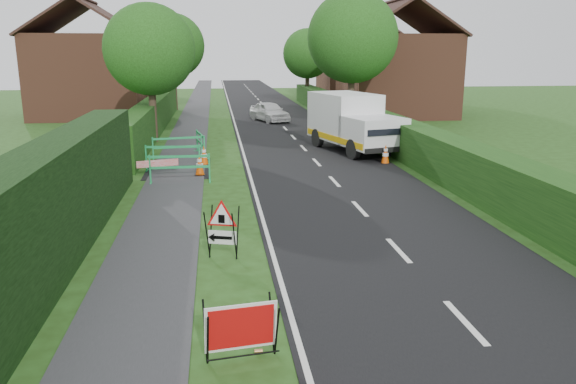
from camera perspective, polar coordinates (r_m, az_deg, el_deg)
ground at (r=11.55m, az=0.76°, el=-8.26°), size 120.00×120.00×0.00m
road_surface at (r=45.97m, az=-2.30°, el=8.58°), size 6.00×90.00×0.02m
footpath at (r=45.81m, az=-9.24°, el=8.40°), size 2.00×90.00×0.02m
hedge_west_near at (r=11.97m, az=-23.97°, el=-8.71°), size 1.10×18.00×2.50m
hedge_west_far at (r=33.06m, az=-13.38°, el=6.06°), size 1.00×24.00×1.80m
hedge_east at (r=28.11m, az=9.38°, el=4.90°), size 1.20×50.00×1.50m
house_west at (r=41.48m, az=-19.50°, el=11.22°), size 7.50×7.40×7.88m
house_east_a at (r=40.59m, az=10.88°, el=11.72°), size 7.50×7.40×7.88m
house_east_b at (r=54.31m, az=7.26°, el=12.38°), size 7.50×7.40×7.88m
tree_nw at (r=28.75m, az=-13.89°, el=13.86°), size 4.40×4.40×6.70m
tree_ne at (r=33.54m, az=6.57°, el=15.32°), size 5.20×5.20×7.79m
tree_fw at (r=44.69m, az=-11.65°, el=14.35°), size 4.80×4.80×7.24m
tree_fe at (r=49.22m, az=1.99°, el=13.86°), size 4.20×4.20×6.33m
red_rect_sign at (r=8.37m, az=-4.79°, el=-13.61°), size 1.11×0.76×0.88m
triangle_sign at (r=12.12m, az=-6.89°, el=-3.36°), size 0.95×0.95×1.12m
works_van at (r=25.59m, az=6.55°, el=7.16°), size 3.52×5.94×2.55m
traffic_cone_0 at (r=22.91m, az=9.88°, el=3.81°), size 0.38×0.38×0.79m
traffic_cone_1 at (r=25.67m, az=8.24°, el=4.97°), size 0.38×0.38×0.79m
traffic_cone_2 at (r=28.05m, az=6.15°, el=5.80°), size 0.38×0.38×0.79m
traffic_cone_3 at (r=20.63m, az=-8.97°, el=2.72°), size 0.38×0.38×0.79m
traffic_cone_4 at (r=22.57m, az=-8.53°, el=3.71°), size 0.38×0.38×0.79m
ped_barrier_0 at (r=19.54m, az=-10.94°, el=2.72°), size 2.06×0.38×1.00m
ped_barrier_1 at (r=21.59m, az=-11.62°, el=3.75°), size 2.08×0.51×1.00m
ped_barrier_2 at (r=23.76m, az=-11.17°, el=4.70°), size 2.09×0.73×1.00m
ped_barrier_3 at (r=24.71m, az=-8.88°, el=5.15°), size 0.71×2.09×1.00m
redwhite_plank at (r=21.03m, az=-13.04°, el=1.65°), size 1.46×0.41×0.25m
litter_can at (r=8.75m, az=-3.02°, el=-16.04°), size 0.12×0.07×0.07m
hatchback_car at (r=36.58m, az=-1.90°, el=8.17°), size 2.67×4.00×1.27m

